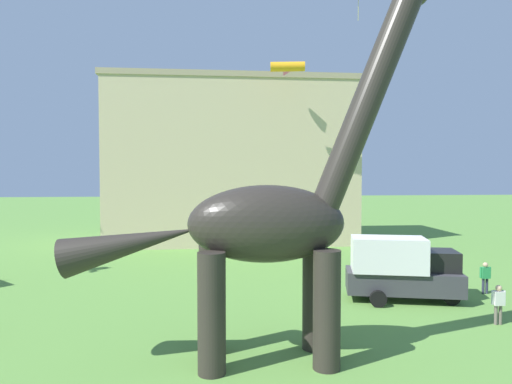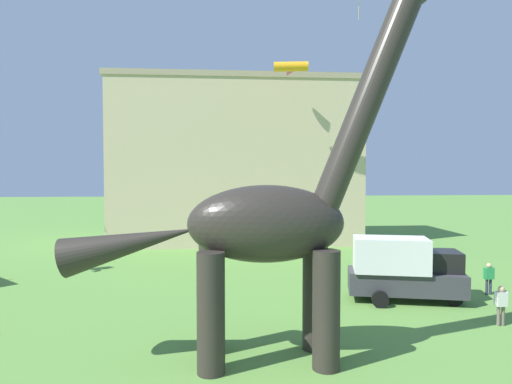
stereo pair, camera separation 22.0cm
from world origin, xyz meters
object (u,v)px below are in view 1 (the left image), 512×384
(parked_box_truck, at_px, (401,268))
(kite_drifting, at_px, (288,68))
(person_watching_child, at_px, (498,301))
(person_vendor_side, at_px, (485,275))
(dinosaur_sculpture, at_px, (265,224))

(parked_box_truck, height_order, kite_drifting, kite_drifting)
(person_watching_child, bearing_deg, kite_drifting, 66.52)
(person_watching_child, distance_m, kite_drifting, 23.44)
(person_vendor_side, bearing_deg, person_watching_child, -130.94)
(dinosaur_sculpture, bearing_deg, person_watching_child, -17.63)
(dinosaur_sculpture, distance_m, kite_drifting, 23.39)
(kite_drifting, bearing_deg, parked_box_truck, -76.12)
(dinosaur_sculpture, relative_size, person_watching_child, 7.70)
(person_vendor_side, bearing_deg, parked_box_truck, 174.78)
(parked_box_truck, bearing_deg, dinosaur_sculpture, -125.39)
(dinosaur_sculpture, bearing_deg, person_vendor_side, -1.97)
(dinosaur_sculpture, bearing_deg, kite_drifting, 46.13)
(dinosaur_sculpture, height_order, person_vendor_side, dinosaur_sculpture)
(dinosaur_sculpture, distance_m, parked_box_truck, 10.63)
(parked_box_truck, xyz_separation_m, kite_drifting, (-3.46, 14.00, 13.16))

